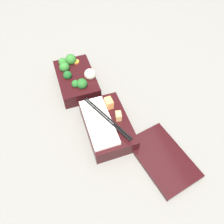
% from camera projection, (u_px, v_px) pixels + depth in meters
% --- Properties ---
extents(ground_plane, '(3.00, 3.00, 0.00)m').
position_uv_depth(ground_plane, '(89.00, 103.00, 0.75)').
color(ground_plane, slate).
extents(bento_tray_vegetable, '(0.20, 0.13, 0.08)m').
position_uv_depth(bento_tray_vegetable, '(76.00, 78.00, 0.79)').
color(bento_tray_vegetable, black).
rests_on(bento_tray_vegetable, ground_plane).
extents(bento_tray_rice, '(0.20, 0.13, 0.08)m').
position_uv_depth(bento_tray_rice, '(106.00, 125.00, 0.66)').
color(bento_tray_rice, black).
rests_on(bento_tray_rice, ground_plane).
extents(bento_lid, '(0.22, 0.16, 0.01)m').
position_uv_depth(bento_lid, '(163.00, 158.00, 0.62)').
color(bento_lid, black).
rests_on(bento_lid, ground_plane).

